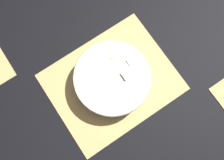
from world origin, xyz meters
TOP-DOWN VIEW (x-y plane):
  - ground_plane at (0.00, 0.00)m, footprint 6.00×6.00m
  - bamboo_mat_center at (-0.00, 0.00)m, footprint 0.43×0.35m
  - fruit_salad_bowl at (-0.00, -0.00)m, footprint 0.26×0.26m

SIDE VIEW (x-z plane):
  - ground_plane at x=0.00m, z-range 0.00..0.00m
  - bamboo_mat_center at x=0.00m, z-range 0.00..0.01m
  - fruit_salad_bowl at x=0.00m, z-range 0.01..0.09m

